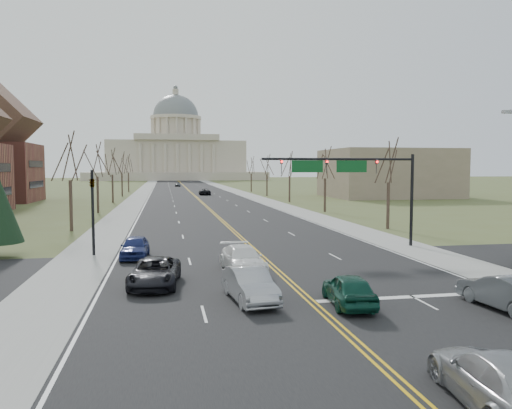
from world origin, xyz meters
name	(u,v)px	position (x,y,z in m)	size (l,w,h in m)	color
ground	(305,297)	(0.00, 0.00, 0.00)	(600.00, 600.00, 0.00)	#4D552A
road	(190,191)	(0.00, 110.00, 0.01)	(20.00, 380.00, 0.01)	black
cross_road	(277,271)	(0.00, 6.00, 0.01)	(120.00, 14.00, 0.01)	black
sidewalk_left	(143,191)	(-12.00, 110.00, 0.01)	(4.00, 380.00, 0.03)	gray
sidewalk_right	(235,191)	(12.00, 110.00, 0.01)	(4.00, 380.00, 0.03)	gray
center_line	(190,191)	(0.00, 110.00, 0.01)	(0.42, 380.00, 0.01)	gold
edge_line_left	(152,191)	(-9.80, 110.00, 0.01)	(0.15, 380.00, 0.01)	silver
edge_line_right	(226,191)	(9.80, 110.00, 0.01)	(0.15, 380.00, 0.01)	silver
stop_bar	(413,297)	(5.00, -1.00, 0.01)	(9.50, 0.50, 0.01)	silver
capitol	(176,153)	(0.00, 249.91, 14.20)	(90.00, 60.00, 50.00)	beige
signal_mast	(351,173)	(7.45, 13.50, 5.76)	(12.12, 0.44, 7.20)	black
signal_left	(93,203)	(-11.50, 13.50, 3.71)	(0.32, 0.36, 6.00)	black
tree_r_0	(389,164)	(15.50, 24.00, 6.55)	(3.74, 3.74, 8.50)	#31241D
tree_l_0	(70,160)	(-15.50, 28.00, 6.94)	(3.96, 3.96, 9.00)	#31241D
tree_r_1	(325,165)	(15.50, 44.00, 6.55)	(3.74, 3.74, 8.50)	#31241D
tree_l_1	(97,162)	(-15.50, 48.00, 6.94)	(3.96, 3.96, 9.00)	#31241D
tree_r_2	(290,166)	(15.50, 64.00, 6.55)	(3.74, 3.74, 8.50)	#31241D
tree_l_2	(112,163)	(-15.50, 68.00, 6.94)	(3.96, 3.96, 9.00)	#31241D
tree_r_3	(267,166)	(15.50, 84.00, 6.55)	(3.74, 3.74, 8.50)	#31241D
tree_l_3	(122,164)	(-15.50, 88.00, 6.94)	(3.96, 3.96, 9.00)	#31241D
tree_r_4	(251,166)	(15.50, 104.00, 6.55)	(3.74, 3.74, 8.50)	#31241D
tree_l_4	(128,165)	(-15.50, 108.00, 6.94)	(3.96, 3.96, 9.00)	#31241D
bldg_right_mass	(388,173)	(40.00, 76.00, 5.00)	(25.00, 20.00, 10.00)	#7B6D57
car_nb_inner_lead	(349,289)	(1.45, -1.88, 0.74)	(1.72, 4.27, 1.46)	#0E4031
car_nb_outer_lead	(505,292)	(7.91, -3.68, 0.78)	(1.62, 4.65, 1.53)	#515559
car_nb_inner_second	(500,380)	(1.73, -11.66, 0.77)	(2.12, 5.20, 1.51)	#979A9F
car_sb_inner_lead	(250,285)	(-2.77, -0.36, 0.78)	(1.62, 4.64, 1.53)	#97999F
car_sb_outer_lead	(155,272)	(-7.11, 3.46, 0.73)	(2.38, 5.17, 1.44)	black
car_sb_inner_second	(243,259)	(-2.06, 6.19, 0.76)	(2.09, 5.14, 1.49)	white
car_sb_outer_second	(135,247)	(-8.59, 11.94, 0.76)	(1.77, 4.40, 1.50)	navy
car_far_nb	(205,192)	(2.43, 90.57, 0.73)	(2.37, 5.15, 1.43)	black
car_far_sb	(178,184)	(-2.21, 142.90, 0.70)	(1.62, 4.03, 1.37)	#4B4E52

